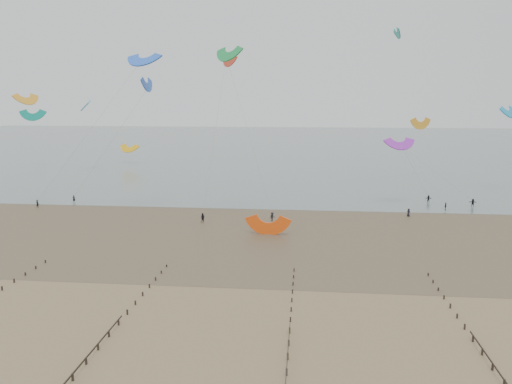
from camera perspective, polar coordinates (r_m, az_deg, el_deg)
ground at (r=58.90m, az=0.08°, el=-12.87°), size 500.00×500.00×0.00m
sea_and_shore at (r=91.69m, az=-0.35°, el=-4.15°), size 500.00×665.00×0.03m
kitesurfer_lead at (r=118.30m, az=-23.71°, el=-1.24°), size 0.71×0.55×1.75m
kitesurfers at (r=108.02m, az=15.56°, el=-1.79°), size 130.25×24.26×1.83m
grounded_kite at (r=87.73m, az=1.37°, el=-4.85°), size 7.34×6.02×3.74m
kites_airborne at (r=142.24m, az=-1.20°, el=9.51°), size 251.11×95.98×40.05m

